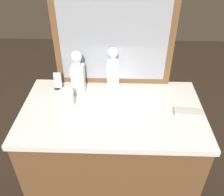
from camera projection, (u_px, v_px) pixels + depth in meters
ground_plane at (112, 194)px, 1.92m from camera, size 6.00×6.00×0.00m
dresser at (112, 158)px, 1.67m from camera, size 1.05×0.61×0.86m
dresser_mirror at (114, 40)px, 1.46m from camera, size 0.73×0.03×0.60m
crystal_decanter_left at (113, 73)px, 1.51m from camera, size 0.07×0.07×0.29m
crystal_decanter_far_left at (78, 77)px, 1.48m from camera, size 0.07×0.07×0.28m
crystal_tumbler_left at (67, 99)px, 1.41m from camera, size 0.08×0.08×0.10m
silver_brush_right at (189, 113)px, 1.36m from camera, size 0.16×0.07×0.02m
porcelain_dish at (96, 117)px, 1.35m from camera, size 0.07×0.07×0.01m
napkin_holder at (58, 82)px, 1.56m from camera, size 0.05×0.05×0.11m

